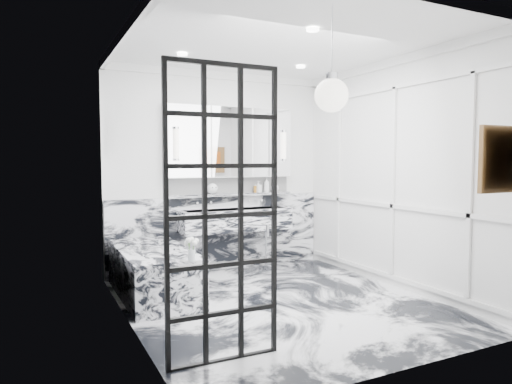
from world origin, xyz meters
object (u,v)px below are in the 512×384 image
crittall_door (223,216)px  mirror_cabinet (230,142)px  trough_sink (235,220)px  bathtub (153,272)px

crittall_door → mirror_cabinet: 3.13m
crittall_door → mirror_cabinet: (1.25, 2.78, 0.68)m
crittall_door → trough_sink: 2.93m
mirror_cabinet → bathtub: 2.20m
bathtub → trough_sink: bearing=26.5°
crittall_door → bathtub: size_ratio=1.38×
crittall_door → bathtub: 2.14m
crittall_door → mirror_cabinet: size_ratio=1.20×
mirror_cabinet → bathtub: size_ratio=1.15×
crittall_door → bathtub: crittall_door is taller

